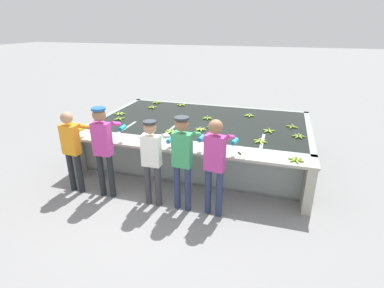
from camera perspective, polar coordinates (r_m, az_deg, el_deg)
The scene contains 24 objects.
ground_plane at distance 5.83m, azimuth -3.08°, elevation -9.68°, with size 80.00×80.00×0.00m, color gray.
wash_tank at distance 7.27m, azimuth 1.96°, elevation 1.04°, with size 4.90×2.96×0.92m.
work_ledge at distance 5.70m, azimuth -2.45°, elevation -2.87°, with size 4.90×0.45×0.92m.
worker_0 at distance 6.00m, azimuth -21.81°, elevation -0.19°, with size 0.44×0.72×1.60m.
worker_1 at distance 5.58m, azimuth -16.51°, elevation 0.07°, with size 0.44×0.73×1.73m.
worker_2 at distance 5.19m, azimuth -7.57°, elevation -2.17°, with size 0.41×0.71×1.58m.
worker_3 at distance 4.97m, azimuth -1.75°, elevation -2.05°, with size 0.43×0.73×1.69m.
worker_4 at distance 4.84m, azimuth 4.48°, elevation -2.90°, with size 0.48×0.74×1.70m.
banana_bunch_floating_0 at distance 6.35m, azimuth -3.94°, elevation 2.45°, with size 0.28×0.28×0.08m.
banana_bunch_floating_1 at distance 8.26m, azimuth -7.60°, elevation 6.95°, with size 0.27×0.27×0.08m.
banana_bunch_floating_2 at distance 7.38m, azimuth -13.70°, elevation 4.69°, with size 0.24×0.24×0.08m.
banana_bunch_floating_3 at distance 5.94m, azimuth 12.88°, elevation 0.52°, with size 0.28×0.28×0.08m.
banana_bunch_floating_4 at distance 7.24m, azimuth 2.95°, elevation 4.97°, with size 0.28×0.28×0.08m.
banana_bunch_floating_5 at distance 8.76m, azimuth -6.85°, elevation 7.87°, with size 0.28×0.27×0.08m.
banana_bunch_floating_6 at distance 6.57m, azimuth 14.40°, elevation 2.46°, with size 0.28×0.27×0.08m.
banana_bunch_floating_7 at distance 8.45m, azimuth -2.02°, elevation 7.48°, with size 0.28×0.27×0.08m.
banana_bunch_floating_8 at distance 7.57m, azimuth 10.85°, elevation 5.36°, with size 0.27×0.27×0.08m.
banana_bunch_floating_9 at distance 6.98m, azimuth 18.50°, elevation 3.16°, with size 0.28×0.28×0.08m.
banana_bunch_floating_10 at distance 6.46m, azimuth 1.63°, elevation 2.83°, with size 0.28×0.27×0.08m.
banana_bunch_floating_11 at distance 6.43m, azimuth 19.63°, elevation 1.41°, with size 0.28×0.26×0.08m.
banana_bunch_floating_12 at distance 7.80m, azimuth -13.60°, elevation 5.62°, with size 0.27×0.28×0.08m.
banana_bunch_floating_13 at distance 6.65m, azimuth 3.87°, elevation 3.38°, with size 0.27×0.28×0.08m.
banana_bunch_ledge_0 at distance 5.30m, azimuth 19.21°, elevation -2.86°, with size 0.28×0.28×0.08m.
knife_0 at distance 5.29m, azimuth 9.34°, elevation -2.04°, with size 0.21×0.31×0.02m.
Camera 1 is at (1.73, -4.64, 3.06)m, focal length 28.00 mm.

